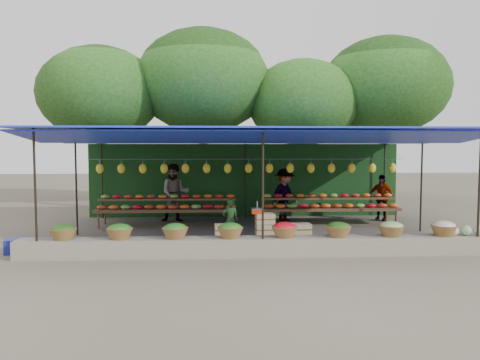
{
  "coord_description": "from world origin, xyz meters",
  "views": [
    {
      "loc": [
        -1.03,
        -12.87,
        2.38
      ],
      "look_at": [
        -0.33,
        0.2,
        1.47
      ],
      "focal_mm": 35.0,
      "sensor_mm": 36.0,
      "label": 1
    }
  ],
  "objects": [
    {
      "name": "stone_curb",
      "position": [
        0.0,
        -2.75,
        0.2
      ],
      "size": [
        10.6,
        0.55,
        0.4
      ],
      "primitive_type": "cube",
      "color": "#71675A",
      "rests_on": "ground"
    },
    {
      "name": "netting_backdrop",
      "position": [
        0.0,
        3.15,
        1.25
      ],
      "size": [
        10.6,
        0.06,
        2.5
      ],
      "primitive_type": "cube",
      "color": "#19481E",
      "rests_on": "ground"
    },
    {
      "name": "customer_mid",
      "position": [
        1.22,
        2.07,
        0.85
      ],
      "size": [
        1.25,
        1.19,
        1.7
      ],
      "primitive_type": "imported",
      "rotation": [
        0.0,
        0.0,
        0.69
      ],
      "color": "slate",
      "rests_on": "ground"
    },
    {
      "name": "blue_crate_back",
      "position": [
        -4.65,
        -2.14,
        0.16
      ],
      "size": [
        0.62,
        0.54,
        0.31
      ],
      "primitive_type": "cube",
      "rotation": [
        0.0,
        0.0,
        -0.38
      ],
      "color": "navy",
      "rests_on": "ground"
    },
    {
      "name": "crate_counter",
      "position": [
        0.16,
        -1.6,
        0.31
      ],
      "size": [
        2.37,
        0.37,
        0.77
      ],
      "color": "#9F885B",
      "rests_on": "ground"
    },
    {
      "name": "ground",
      "position": [
        0.0,
        0.0,
        0.0
      ],
      "size": [
        60.0,
        60.0,
        0.0
      ],
      "primitive_type": "plane",
      "color": "brown",
      "rests_on": "ground"
    },
    {
      "name": "weighing_scale",
      "position": [
        -0.0,
        -1.6,
        0.84
      ],
      "size": [
        0.29,
        0.29,
        0.31
      ],
      "color": "red",
      "rests_on": "crate_counter"
    },
    {
      "name": "fruit_table_right",
      "position": [
        2.51,
        1.35,
        0.61
      ],
      "size": [
        4.21,
        0.95,
        0.93
      ],
      "color": "#4C381E",
      "rests_on": "ground"
    },
    {
      "name": "produce_baskets",
      "position": [
        -0.1,
        -2.75,
        0.56
      ],
      "size": [
        8.98,
        0.58,
        0.34
      ],
      "color": "brown",
      "rests_on": "stone_curb"
    },
    {
      "name": "stall_canopy",
      "position": [
        0.0,
        0.06,
        2.68
      ],
      "size": [
        10.8,
        6.6,
        2.82
      ],
      "color": "black",
      "rests_on": "ground"
    },
    {
      "name": "tree_row",
      "position": [
        0.5,
        6.09,
        4.7
      ],
      "size": [
        16.51,
        5.5,
        7.12
      ],
      "color": "#392914",
      "rests_on": "ground"
    },
    {
      "name": "blue_crate_front",
      "position": [
        -5.49,
        -2.22,
        0.16
      ],
      "size": [
        0.63,
        0.54,
        0.32
      ],
      "primitive_type": "cube",
      "rotation": [
        0.0,
        0.0,
        0.34
      ],
      "color": "navy",
      "rests_on": "ground"
    },
    {
      "name": "fruit_table_left",
      "position": [
        -2.49,
        1.35,
        0.61
      ],
      "size": [
        4.21,
        0.95,
        0.93
      ],
      "color": "#4C381E",
      "rests_on": "ground"
    },
    {
      "name": "customer_left",
      "position": [
        -2.31,
        2.06,
        0.93
      ],
      "size": [
        0.91,
        0.71,
        1.86
      ],
      "primitive_type": "imported",
      "rotation": [
        0.0,
        0.0,
        0.01
      ],
      "color": "slate",
      "rests_on": "ground"
    },
    {
      "name": "customer_right",
      "position": [
        4.39,
        2.03,
        0.75
      ],
      "size": [
        0.93,
        0.8,
        1.5
      ],
      "primitive_type": "imported",
      "rotation": [
        0.0,
        0.0,
        -0.6
      ],
      "color": "slate",
      "rests_on": "ground"
    },
    {
      "name": "vendor_seated",
      "position": [
        -0.65,
        -1.32,
        0.55
      ],
      "size": [
        0.41,
        0.28,
        1.11
      ],
      "primitive_type": "imported",
      "rotation": [
        0.0,
        0.0,
        3.1
      ],
      "color": "#183518",
      "rests_on": "ground"
    }
  ]
}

